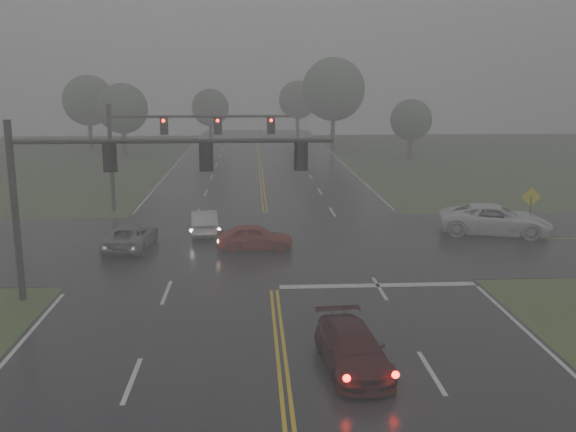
{
  "coord_description": "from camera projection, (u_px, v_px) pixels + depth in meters",
  "views": [
    {
      "loc": [
        -0.89,
        -11.76,
        8.77
      ],
      "look_at": [
        0.71,
        16.0,
        2.8
      ],
      "focal_mm": 40.0,
      "sensor_mm": 36.0,
      "label": 1
    }
  ],
  "objects": [
    {
      "name": "tree_n_mid",
      "position": [
        210.0,
        108.0,
        87.57
      ],
      "size": [
        5.08,
        5.08,
        7.46
      ],
      "color": "#382E24",
      "rests_on": "ground"
    },
    {
      "name": "signal_gantry_near",
      "position": [
        113.0,
        175.0,
        25.13
      ],
      "size": [
        12.68,
        0.32,
        7.24
      ],
      "color": "black",
      "rests_on": "ground"
    },
    {
      "name": "tree_nw_a",
      "position": [
        123.0,
        109.0,
        72.04
      ],
      "size": [
        5.65,
        5.65,
        8.3
      ],
      "color": "#382E24",
      "rests_on": "ground"
    },
    {
      "name": "tree_nw_b",
      "position": [
        88.0,
        101.0,
        79.93
      ],
      "size": [
        6.3,
        6.3,
        9.25
      ],
      "color": "#382E24",
      "rests_on": "ground"
    },
    {
      "name": "signal_gantry_far",
      "position": [
        166.0,
        136.0,
        42.52
      ],
      "size": [
        11.98,
        0.36,
        7.17
      ],
      "color": "black",
      "rests_on": "ground"
    },
    {
      "name": "sedan_maroon",
      "position": [
        352.0,
        368.0,
        19.81
      ],
      "size": [
        2.2,
        4.57,
        1.28
      ],
      "primitive_type": "imported",
      "rotation": [
        0.0,
        0.0,
        0.09
      ],
      "color": "#380A0A",
      "rests_on": "ground"
    },
    {
      "name": "tree_n_far",
      "position": [
        298.0,
        100.0,
        97.34
      ],
      "size": [
        5.79,
        5.79,
        8.5
      ],
      "color": "#382E24",
      "rests_on": "ground"
    },
    {
      "name": "sedan_silver",
      "position": [
        205.0,
        234.0,
        36.96
      ],
      "size": [
        1.83,
        4.31,
        1.38
      ],
      "primitive_type": "imported",
      "rotation": [
        0.0,
        0.0,
        3.23
      ],
      "color": "#B0B3B9",
      "rests_on": "ground"
    },
    {
      "name": "pickup_white",
      "position": [
        494.0,
        235.0,
        36.78
      ],
      "size": [
        6.75,
        4.35,
        1.73
      ],
      "primitive_type": "imported",
      "rotation": [
        0.0,
        0.0,
        1.32
      ],
      "color": "white",
      "rests_on": "ground"
    },
    {
      "name": "tree_ne_a",
      "position": [
        333.0,
        89.0,
        78.31
      ],
      "size": [
        7.73,
        7.73,
        11.36
      ],
      "color": "#382E24",
      "rests_on": "ground"
    },
    {
      "name": "car_grey",
      "position": [
        131.0,
        248.0,
        33.79
      ],
      "size": [
        2.51,
        4.8,
        1.29
      ],
      "primitive_type": "imported",
      "rotation": [
        0.0,
        0.0,
        3.06
      ],
      "color": "slate",
      "rests_on": "ground"
    },
    {
      "name": "sedan_red",
      "position": [
        255.0,
        250.0,
        33.52
      ],
      "size": [
        3.98,
        1.61,
        1.35
      ],
      "primitive_type": "imported",
      "rotation": [
        0.0,
        0.0,
        1.57
      ],
      "color": "maroon",
      "rests_on": "ground"
    },
    {
      "name": "tree_e_near",
      "position": [
        411.0,
        120.0,
        69.64
      ],
      "size": [
        4.51,
        4.51,
        6.63
      ],
      "color": "#382E24",
      "rests_on": "ground"
    },
    {
      "name": "stop_bar",
      "position": [
        378.0,
        286.0,
        27.68
      ],
      "size": [
        8.5,
        0.5,
        0.01
      ],
      "primitive_type": "cube",
      "color": "silver",
      "rests_on": "ground"
    },
    {
      "name": "cross_street",
      "position": [
        269.0,
        243.0,
        34.85
      ],
      "size": [
        120.0,
        14.0,
        0.02
      ],
      "primitive_type": "cube",
      "color": "black",
      "rests_on": "ground"
    },
    {
      "name": "main_road",
      "position": [
        270.0,
        253.0,
        32.9
      ],
      "size": [
        18.0,
        160.0,
        0.02
      ],
      "primitive_type": "cube",
      "color": "black",
      "rests_on": "ground"
    },
    {
      "name": "sign_diamond_east",
      "position": [
        531.0,
        202.0,
        36.72
      ],
      "size": [
        1.1,
        0.33,
        2.7
      ],
      "rotation": [
        0.0,
        0.0,
        -0.26
      ],
      "color": "black",
      "rests_on": "ground"
    }
  ]
}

